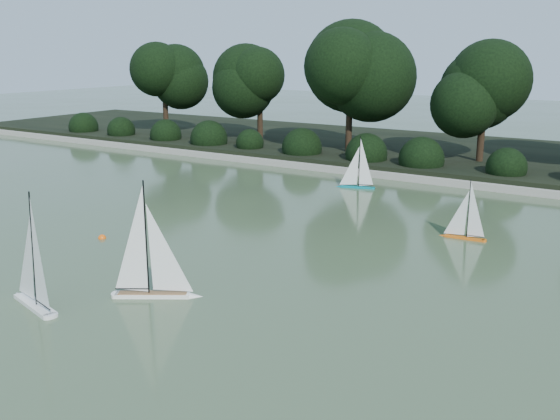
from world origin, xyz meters
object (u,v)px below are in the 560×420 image
at_px(race_buoy, 102,238).
at_px(sailboat_teal, 354,179).
at_px(sailboat_white_a, 30,286).
at_px(sailboat_orange, 461,228).
at_px(sailboat_white_b, 159,278).

bearing_deg(race_buoy, sailboat_teal, 72.47).
relative_size(sailboat_white_a, sailboat_teal, 1.23).
xyz_separation_m(sailboat_orange, sailboat_teal, (-3.65, 2.94, 0.03)).
distance_m(sailboat_orange, race_buoy, 6.80).
xyz_separation_m(sailboat_white_b, sailboat_orange, (2.83, 5.18, -0.09)).
relative_size(sailboat_white_b, sailboat_orange, 1.48).
xyz_separation_m(sailboat_white_a, race_buoy, (-1.60, 2.72, -0.27)).
xyz_separation_m(sailboat_white_a, sailboat_orange, (4.14, 6.36, -0.08)).
relative_size(sailboat_orange, sailboat_teal, 0.87).
xyz_separation_m(sailboat_white_a, sailboat_white_b, (1.30, 1.18, 0.01)).
bearing_deg(sailboat_white_b, race_buoy, 152.00).
bearing_deg(sailboat_white_a, sailboat_white_b, 42.06).
bearing_deg(sailboat_white_a, sailboat_orange, 56.96).
xyz_separation_m(sailboat_white_b, race_buoy, (-2.90, 1.54, -0.28)).
relative_size(sailboat_white_a, sailboat_white_b, 0.96).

